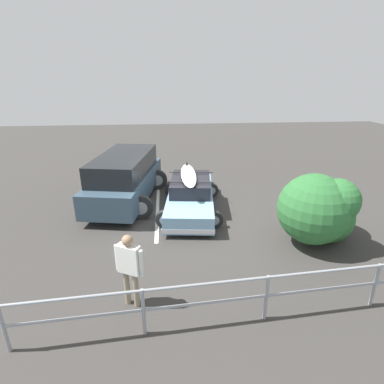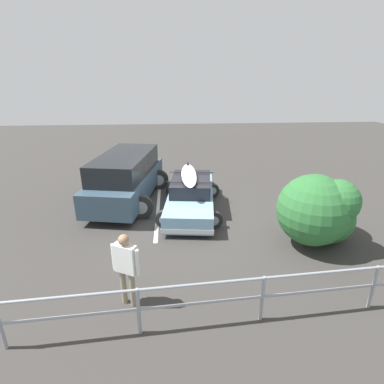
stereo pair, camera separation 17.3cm
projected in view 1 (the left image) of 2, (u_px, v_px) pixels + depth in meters
ground_plane at (182, 217)px, 10.51m from camera, size 44.00×44.00×0.02m
parking_stripe at (157, 211)px, 10.90m from camera, size 0.12×4.50×0.00m
sedan_car at (190, 195)px, 10.85m from camera, size 2.49×4.49×1.47m
suv_car at (125, 177)px, 11.48m from camera, size 3.22×5.20×1.88m
person_bystander at (129, 264)px, 6.11m from camera, size 0.59×0.39×1.69m
railing_fence at (267, 290)px, 5.84m from camera, size 9.64×0.74×1.04m
bush_near_left at (321, 210)px, 8.65m from camera, size 2.58×2.50×2.21m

